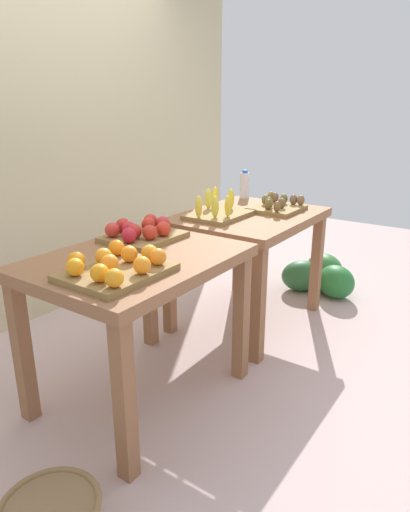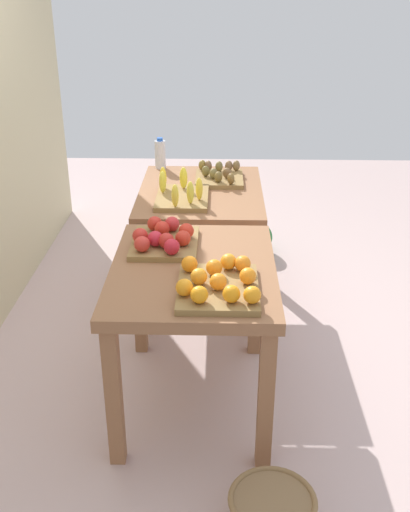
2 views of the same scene
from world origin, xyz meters
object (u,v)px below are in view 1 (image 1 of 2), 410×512
Objects in this scene: banana_crate at (218,211)px; water_bottle at (245,185)px; display_table_right at (248,230)px; watermelon_pile at (321,275)px; display_table_left at (137,278)px; apple_bin at (142,232)px; kiwi_bin at (277,206)px; orange_bin at (116,267)px.

banana_crate is 0.70m from water_bottle.
display_table_right is 0.60m from water_bottle.
display_table_right is at bearing 164.26° from watermelon_pile.
water_bottle is (0.47, 0.31, 0.22)m from display_table_right.
apple_bin reaches higher than display_table_left.
display_table_right is at bearing 148.75° from kiwi_bin.
banana_crate is (1.17, 0.24, -0.00)m from orange_bin.
apple_bin is at bearing 169.91° from display_table_right.
kiwi_bin is at bearing -30.21° from banana_crate.
display_table_right reaches higher than watermelon_pile.
banana_crate is 0.46m from kiwi_bin.
display_table_left reaches higher than watermelon_pile.
watermelon_pile is (1.06, -0.35, -0.70)m from banana_crate.
banana_crate is at bearing 161.47° from watermelon_pile.
watermelon_pile is at bearing -3.02° from orange_bin.
water_bottle reaches higher than kiwi_bin.
display_table_left is 1.46× the size of watermelon_pile.
apple_bin is 1.85× the size of water_bottle.
display_table_left is at bearing 180.00° from display_table_right.
kiwi_bin reaches higher than display_table_right.
water_bottle is (1.59, 0.31, 0.22)m from display_table_left.
kiwi_bin is (0.40, -0.23, -0.01)m from banana_crate.
orange_bin is (-1.37, -0.12, 0.16)m from display_table_right.
banana_crate reaches higher than watermelon_pile.
display_table_left is 0.32m from apple_bin.
banana_crate is at bearing 149.79° from kiwi_bin.
kiwi_bin is 0.51m from water_bottle.
watermelon_pile is at bearing -54.79° from water_bottle.
display_table_right is 1.39m from orange_bin.
banana_crate is at bearing -3.78° from apple_bin.
apple_bin is 1.12× the size of kiwi_bin.
apple_bin is (-0.90, 0.16, 0.17)m from display_table_right.
water_bottle is at bearing 33.08° from display_table_right.
watermelon_pile is (1.97, -0.24, -0.54)m from display_table_left.
apple_bin reaches higher than kiwi_bin.
banana_crate is (0.92, 0.11, 0.16)m from display_table_left.
orange_bin is 1.57m from kiwi_bin.
watermelon_pile is (2.23, -0.12, -0.71)m from orange_bin.
orange_bin is at bearing -149.07° from apple_bin.
orange_bin reaches higher than watermelon_pile.
water_bottle is 1.02m from watermelon_pile.
apple_bin is 0.93× the size of banana_crate.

